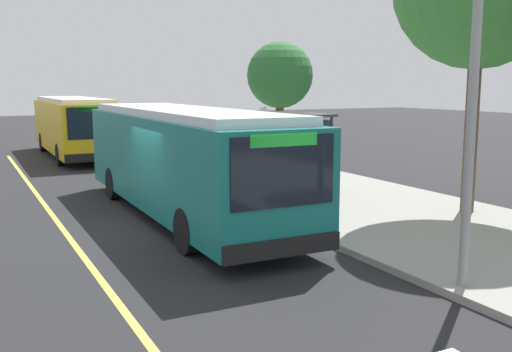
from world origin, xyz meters
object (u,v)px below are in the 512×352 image
(route_sign_post, at_px, (264,141))
(waiting_bench, at_px, (299,172))
(transit_bus_main, at_px, (183,158))
(transit_bus_second, at_px, (74,125))

(route_sign_post, bearing_deg, waiting_bench, 129.81)
(transit_bus_main, bearing_deg, transit_bus_second, -179.22)
(transit_bus_main, bearing_deg, route_sign_post, 90.27)
(waiting_bench, height_order, route_sign_post, route_sign_post)
(transit_bus_second, xyz_separation_m, waiting_bench, (13.27, 5.13, -0.98))
(waiting_bench, relative_size, route_sign_post, 0.57)
(transit_bus_main, height_order, route_sign_post, same)
(transit_bus_main, distance_m, waiting_bench, 5.42)
(waiting_bench, bearing_deg, transit_bus_main, -67.51)
(waiting_bench, bearing_deg, route_sign_post, -50.19)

